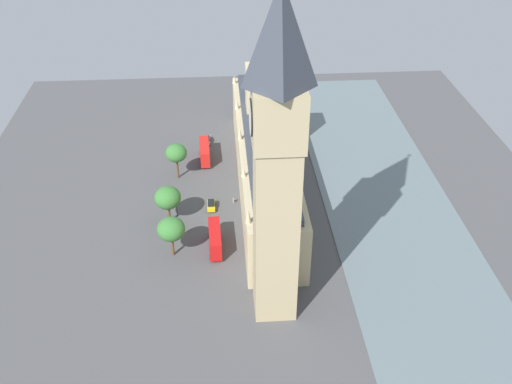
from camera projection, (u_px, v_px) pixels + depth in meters
ground_plane at (256, 187)px, 149.00m from camera, size 145.03×145.03×0.00m
river_thames at (378, 181)px, 150.78m from camera, size 30.83×130.53×0.25m
parliament_building at (263, 156)px, 145.66m from camera, size 12.59×75.03×26.64m
clock_tower at (277, 163)px, 95.57m from camera, size 8.62×8.62×62.54m
car_silver_leading at (207, 140)px, 167.82m from camera, size 1.93×4.73×1.74m
double_decker_bus_opposite_hall at (205, 152)px, 158.61m from camera, size 2.96×10.58×4.75m
car_yellow_cab_kerbside at (211, 205)px, 140.61m from camera, size 1.97×4.31×1.74m
double_decker_bus_by_river_gate at (215, 238)px, 126.99m from camera, size 2.90×10.57×4.75m
pedestrian_corner at (234, 200)px, 142.57m from camera, size 0.65×0.64×1.55m
plane_tree_under_trees at (176, 153)px, 148.59m from camera, size 5.46×5.46×9.63m
plane_tree_far_end at (171, 229)px, 122.81m from camera, size 5.94×5.94×9.39m
plane_tree_near_tower at (168, 198)px, 133.07m from camera, size 6.09×6.09×9.17m
street_lamp_midblock at (176, 202)px, 136.19m from camera, size 0.56×0.56×5.69m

